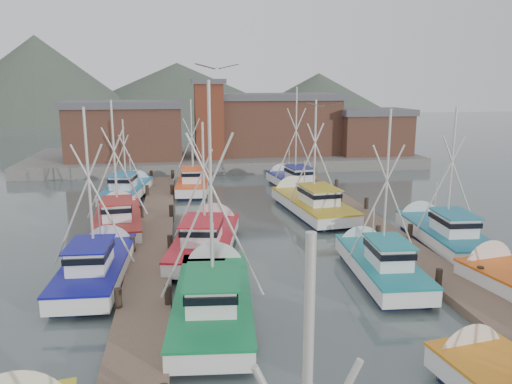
{
  "coord_description": "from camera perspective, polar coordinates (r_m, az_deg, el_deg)",
  "views": [
    {
      "loc": [
        -5.38,
        -21.51,
        9.37
      ],
      "look_at": [
        -0.62,
        8.88,
        2.6
      ],
      "focal_mm": 35.0,
      "sensor_mm": 36.0,
      "label": 1
    }
  ],
  "objects": [
    {
      "name": "shed_right",
      "position": [
        60.11,
        13.09,
        6.81
      ],
      "size": [
        8.48,
        6.36,
        5.2
      ],
      "color": "brown",
      "rests_on": "quay"
    },
    {
      "name": "boat_4",
      "position": [
        21.21,
        -4.9,
        -11.8
      ],
      "size": [
        4.12,
        9.85,
        10.32
      ],
      "rotation": [
        0.0,
        0.0,
        -0.09
      ],
      "color": "black",
      "rests_on": "ground"
    },
    {
      "name": "boat_10",
      "position": [
        33.85,
        -15.45,
        -2.92
      ],
      "size": [
        3.74,
        9.28,
        9.1
      ],
      "rotation": [
        0.0,
        0.0,
        0.09
      ],
      "color": "black",
      "rests_on": "ground"
    },
    {
      "name": "boat_11",
      "position": [
        31.64,
        20.32,
        -4.32
      ],
      "size": [
        3.62,
        9.13,
        8.86
      ],
      "rotation": [
        0.0,
        0.0,
        -0.07
      ],
      "color": "black",
      "rests_on": "ground"
    },
    {
      "name": "dock_right",
      "position": [
        29.83,
        16.19,
        -5.98
      ],
      "size": [
        2.3,
        46.0,
        1.5
      ],
      "color": "brown",
      "rests_on": "ground"
    },
    {
      "name": "dock_left",
      "position": [
        27.19,
        -11.9,
        -7.55
      ],
      "size": [
        2.3,
        46.0,
        1.5
      ],
      "color": "brown",
      "rests_on": "ground"
    },
    {
      "name": "lookout_tower",
      "position": [
        54.75,
        -5.4,
        8.35
      ],
      "size": [
        3.6,
        3.6,
        8.5
      ],
      "color": "brown",
      "rests_on": "quay"
    },
    {
      "name": "boat_8",
      "position": [
        28.58,
        -5.62,
        -5.36
      ],
      "size": [
        4.79,
        10.05,
        8.21
      ],
      "rotation": [
        0.0,
        0.0,
        -0.2
      ],
      "color": "black",
      "rests_on": "ground"
    },
    {
      "name": "boat_9",
      "position": [
        36.94,
        6.12,
        -1.27
      ],
      "size": [
        4.34,
        10.64,
        9.2
      ],
      "rotation": [
        0.0,
        0.0,
        0.11
      ],
      "color": "black",
      "rests_on": "ground"
    },
    {
      "name": "boat_14",
      "position": [
        42.78,
        -14.36,
        0.29
      ],
      "size": [
        3.96,
        9.0,
        7.23
      ],
      "rotation": [
        0.0,
        0.0,
        -0.16
      ],
      "color": "black",
      "rests_on": "ground"
    },
    {
      "name": "shed_center",
      "position": [
        59.79,
        2.11,
        7.91
      ],
      "size": [
        14.84,
        9.54,
        6.9
      ],
      "color": "brown",
      "rests_on": "quay"
    },
    {
      "name": "boat_13",
      "position": [
        44.89,
        4.19,
        1.22
      ],
      "size": [
        3.87,
        9.14,
        9.76
      ],
      "rotation": [
        0.0,
        0.0,
        0.13
      ],
      "color": "black",
      "rests_on": "ground"
    },
    {
      "name": "gull_near",
      "position": [
        17.56,
        -4.47,
        14.03
      ],
      "size": [
        1.53,
        0.66,
        0.24
      ],
      "rotation": [
        0.0,
        0.0,
        0.42
      ],
      "color": "gray",
      "rests_on": "ground"
    },
    {
      "name": "ground",
      "position": [
        24.07,
        4.81,
        -10.54
      ],
      "size": [
        260.0,
        260.0,
        0.0
      ],
      "primitive_type": "plane",
      "color": "#455350",
      "rests_on": "ground"
    },
    {
      "name": "boat_12",
      "position": [
        44.31,
        -7.17,
        1.0
      ],
      "size": [
        3.43,
        8.43,
        8.65
      ],
      "rotation": [
        0.0,
        0.0,
        -0.08
      ],
      "color": "black",
      "rests_on": "ground"
    },
    {
      "name": "quay",
      "position": [
        59.41,
        -3.62,
        3.89
      ],
      "size": [
        44.0,
        16.0,
        1.2
      ],
      "primitive_type": "cube",
      "color": "gray",
      "rests_on": "ground"
    },
    {
      "name": "boat_5",
      "position": [
        25.55,
        13.71,
        -7.84
      ],
      "size": [
        3.52,
        8.44,
        8.87
      ],
      "rotation": [
        0.0,
        0.0,
        -0.06
      ],
      "color": "black",
      "rests_on": "ground"
    },
    {
      "name": "boat_6",
      "position": [
        25.67,
        -17.59,
        -7.97
      ],
      "size": [
        3.71,
        8.95,
        9.05
      ],
      "rotation": [
        0.0,
        0.0,
        -0.05
      ],
      "color": "black",
      "rests_on": "ground"
    },
    {
      "name": "shed_left",
      "position": [
        57.01,
        -14.64,
        6.95
      ],
      "size": [
        12.72,
        8.48,
        6.2
      ],
      "color": "brown",
      "rests_on": "quay"
    },
    {
      "name": "distant_hills",
      "position": [
        144.59,
        -11.94,
        8.43
      ],
      "size": [
        175.0,
        140.0,
        42.0
      ],
      "color": "#485446",
      "rests_on": "ground"
    },
    {
      "name": "gull_far",
      "position": [
        22.19,
        7.74,
        9.8
      ],
      "size": [
        1.47,
        0.64,
        0.24
      ],
      "rotation": [
        0.0,
        0.0,
        -0.67
      ],
      "color": "gray",
      "rests_on": "ground"
    }
  ]
}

